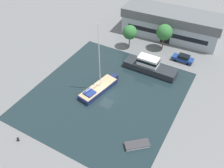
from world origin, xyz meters
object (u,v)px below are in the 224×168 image
object	(u,v)px
warehouse_building	(171,24)
parked_car	(183,58)
quay_tree_by_water	(130,32)
motor_cruiser	(150,66)
quay_tree_near_building	(164,32)
small_dinghy	(137,145)
sailboat_moored	(99,88)

from	to	relation	value
warehouse_building	parked_car	bearing A→B (deg)	-58.39
quay_tree_by_water	warehouse_building	bearing A→B (deg)	55.72
quay_tree_by_water	motor_cruiser	xyz separation A→B (m)	(8.17, -6.54, -2.84)
quay_tree_near_building	parked_car	xyz separation A→B (m)	(6.06, -2.75, -3.70)
motor_cruiser	warehouse_building	bearing A→B (deg)	4.81
quay_tree_near_building	parked_car	size ratio (longest dim) A/B	1.35
small_dinghy	quay_tree_by_water	bearing A→B (deg)	168.10
warehouse_building	motor_cruiser	world-z (taller)	warehouse_building
quay_tree_near_building	parked_car	distance (m)	7.61
warehouse_building	motor_cruiser	xyz separation A→B (m)	(1.30, -16.63, -2.28)
quay_tree_by_water	quay_tree_near_building	bearing A→B (deg)	23.37
quay_tree_near_building	small_dinghy	xyz separation A→B (m)	(6.72, -29.01, -4.26)
quay_tree_by_water	motor_cruiser	distance (m)	10.85
quay_tree_near_building	small_dinghy	world-z (taller)	quay_tree_near_building
quay_tree_by_water	sailboat_moored	world-z (taller)	sailboat_moored
warehouse_building	sailboat_moored	distance (m)	28.20
quay_tree_by_water	sailboat_moored	xyz separation A→B (m)	(1.91, -17.53, -3.40)
quay_tree_near_building	parked_car	world-z (taller)	quay_tree_near_building
quay_tree_near_building	quay_tree_by_water	distance (m)	8.19
parked_car	sailboat_moored	size ratio (longest dim) A/B	0.33
warehouse_building	quay_tree_by_water	bearing A→B (deg)	-127.56
warehouse_building	quay_tree_by_water	size ratio (longest dim) A/B	4.36
quay_tree_by_water	sailboat_moored	bearing A→B (deg)	-83.77
sailboat_moored	motor_cruiser	size ratio (longest dim) A/B	1.24
quay_tree_by_water	motor_cruiser	bearing A→B (deg)	-38.67
warehouse_building	sailboat_moored	size ratio (longest dim) A/B	1.73
motor_cruiser	small_dinghy	world-z (taller)	motor_cruiser
motor_cruiser	small_dinghy	xyz separation A→B (m)	(6.05, -19.22, -0.93)
warehouse_building	sailboat_moored	xyz separation A→B (m)	(-4.96, -27.61, -2.84)
quay_tree_near_building	warehouse_building	bearing A→B (deg)	95.25
quay_tree_near_building	sailboat_moored	xyz separation A→B (m)	(-5.59, -20.77, -3.89)
quay_tree_near_building	motor_cruiser	size ratio (longest dim) A/B	0.55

